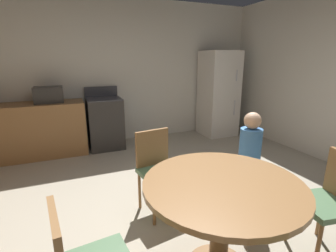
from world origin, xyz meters
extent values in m
plane|color=#A89E89|center=(0.00, 0.00, 0.00)|extent=(14.00, 14.00, 0.00)
cube|color=beige|center=(0.00, 3.00, 1.35)|extent=(5.89, 0.12, 2.70)
cube|color=olive|center=(-1.69, 2.60, 0.45)|extent=(1.92, 0.60, 0.90)
cube|color=#2D2B28|center=(-0.37, 2.60, 0.45)|extent=(0.60, 0.60, 0.90)
cube|color=#38383D|center=(-0.37, 2.60, 0.91)|extent=(0.60, 0.60, 0.02)
cube|color=#38383D|center=(-0.37, 2.88, 1.01)|extent=(0.60, 0.04, 0.18)
cube|color=silver|center=(2.01, 2.55, 0.88)|extent=(0.68, 0.66, 1.76)
cylinder|color=#B2B2B7|center=(2.19, 2.21, 1.28)|extent=(0.02, 0.02, 0.22)
cylinder|color=#B2B2B7|center=(2.19, 2.21, 0.63)|extent=(0.02, 0.02, 0.30)
cube|color=#2D2B28|center=(-1.25, 2.60, 1.03)|extent=(0.44, 0.32, 0.26)
cylinder|color=olive|center=(-0.01, -0.57, 0.36)|extent=(0.14, 0.14, 0.72)
cylinder|color=olive|center=(-0.01, -0.57, 0.74)|extent=(1.14, 1.14, 0.04)
cylinder|color=olive|center=(0.05, 0.18, 0.21)|extent=(0.03, 0.03, 0.43)
cylinder|color=olive|center=(-0.29, 0.13, 0.21)|extent=(0.03, 0.03, 0.43)
cylinder|color=olive|center=(0.00, 0.52, 0.21)|extent=(0.03, 0.03, 0.43)
cylinder|color=olive|center=(-0.34, 0.46, 0.21)|extent=(0.03, 0.03, 0.43)
cube|color=#4C704C|center=(-0.15, 0.32, 0.45)|extent=(0.46, 0.46, 0.05)
cube|color=olive|center=(-0.17, 0.50, 0.66)|extent=(0.38, 0.09, 0.42)
cube|color=olive|center=(-1.09, -0.71, 0.66)|extent=(0.08, 0.38, 0.42)
cylinder|color=olive|center=(0.69, -0.87, 0.21)|extent=(0.03, 0.03, 0.43)
cylinder|color=olive|center=(0.74, -0.53, 0.21)|extent=(0.03, 0.03, 0.43)
cylinder|color=olive|center=(1.08, -0.59, 0.21)|extent=(0.03, 0.03, 0.43)
cube|color=#4C704C|center=(0.88, -0.73, 0.45)|extent=(0.46, 0.46, 0.05)
cylinder|color=#8C337A|center=(0.71, -0.01, 0.25)|extent=(0.17, 0.17, 0.50)
cylinder|color=#4784CC|center=(0.71, -0.01, 0.71)|extent=(0.31, 0.31, 0.42)
sphere|color=#D6A884|center=(0.71, -0.01, 1.00)|extent=(0.17, 0.17, 0.17)
camera|label=1|loc=(-0.96, -1.88, 1.60)|focal=26.31mm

